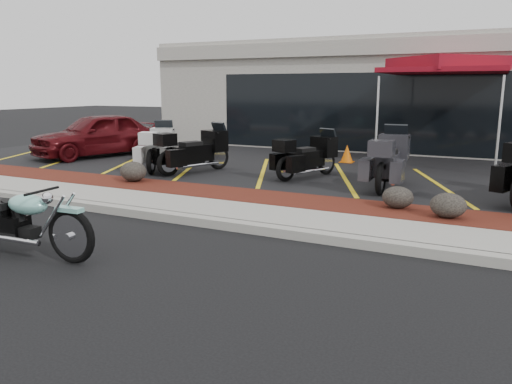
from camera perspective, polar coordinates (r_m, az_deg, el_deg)
The scene contains 17 objects.
ground at distance 7.33m, azimuth -2.12°, elevation -6.58°, with size 90.00×90.00×0.00m, color black.
curb at distance 8.07m, azimuth 0.87°, elevation -4.26°, with size 24.00×0.25×0.15m, color gray.
sidewalk at distance 8.69m, azimuth 2.82°, elevation -3.11°, with size 24.00×1.20×0.15m, color gray.
mulch_bed at distance 9.77m, azimuth 5.57°, elevation -1.43°, with size 24.00×1.20×0.16m, color #3A0F0D.
upper_lot at distance 14.87m, azimuth 12.82°, elevation 2.88°, with size 26.00×9.60×0.15m, color black.
dealership_building at distance 20.86m, azimuth 17.07°, elevation 10.48°, with size 18.00×8.16×4.00m.
boulder_left at distance 12.04m, azimuth -13.85°, elevation 2.30°, with size 0.65×0.54×0.46m, color black.
boulder_mid at distance 9.43m, azimuth 15.90°, elevation -0.58°, with size 0.56×0.47×0.40m, color black.
boulder_right at distance 9.01m, azimuth 21.11°, elevation -1.43°, with size 0.60×0.50×0.42m, color black.
hero_cruiser at distance 7.03m, azimuth -20.41°, elevation -3.86°, with size 2.85×0.72×1.00m, color #7FC6B9, non-canonical shape.
touring_white at distance 14.42m, azimuth -10.44°, elevation 5.57°, with size 2.20×0.84×1.28m, color beige, non-canonical shape.
touring_black_front at distance 13.44m, azimuth -4.31°, elevation 5.27°, with size 2.19×0.83×1.27m, color black, non-canonical shape.
touring_black_mid at distance 12.72m, azimuth 8.10°, elevation 4.60°, with size 2.01×0.77×1.17m, color black, non-canonical shape.
touring_grey at distance 12.07m, azimuth 15.56°, elevation 4.30°, with size 2.31×0.88×1.34m, color #2E2E33, non-canonical shape.
parked_car at distance 16.86m, azimuth -17.70°, elevation 6.27°, with size 1.63×4.06×1.38m, color #490A0E.
traffic_cone at distance 15.00m, azimuth 10.36°, elevation 4.35°, with size 0.36×0.36×0.52m, color #D45D07.
popup_canopy at distance 15.28m, azimuth 20.82°, elevation 13.19°, with size 3.74×3.74×3.00m.
Camera 1 is at (3.26, -6.14, 2.31)m, focal length 35.00 mm.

